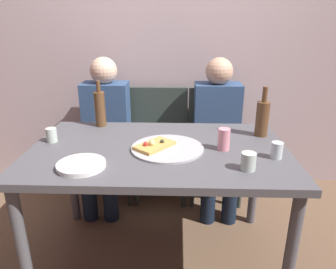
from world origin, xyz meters
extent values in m
plane|color=brown|center=(0.00, 0.00, 0.00)|extent=(8.00, 8.00, 0.00)
cube|color=#B29EA3|center=(0.00, 1.11, 1.30)|extent=(6.00, 0.10, 2.60)
cube|color=#4C4C51|center=(0.00, 0.00, 0.74)|extent=(1.45, 0.89, 0.04)
cylinder|color=#4C4C51|center=(-0.66, -0.38, 0.36)|extent=(0.06, 0.06, 0.72)
cylinder|color=#4C4C51|center=(0.66, -0.38, 0.36)|extent=(0.06, 0.06, 0.72)
cylinder|color=#4C4C51|center=(-0.66, 0.38, 0.36)|extent=(0.06, 0.06, 0.72)
cylinder|color=#4C4C51|center=(0.66, 0.38, 0.36)|extent=(0.06, 0.06, 0.72)
cylinder|color=#ADADB2|center=(0.05, -0.02, 0.76)|extent=(0.40, 0.40, 0.01)
cube|color=tan|center=(-0.02, -0.02, 0.78)|extent=(0.24, 0.25, 0.02)
sphere|color=#EAD184|center=(-0.03, -0.04, 0.80)|extent=(0.04, 0.04, 0.04)
sphere|color=#2D381E|center=(0.02, 0.00, 0.80)|extent=(0.02, 0.02, 0.02)
sphere|color=#B22D23|center=(-0.07, -0.05, 0.80)|extent=(0.03, 0.03, 0.03)
cylinder|color=brown|center=(-0.41, 0.37, 0.87)|extent=(0.07, 0.07, 0.23)
cylinder|color=brown|center=(-0.41, 0.37, 1.03)|extent=(0.03, 0.03, 0.07)
cylinder|color=brown|center=(0.62, 0.22, 0.87)|extent=(0.08, 0.08, 0.21)
cylinder|color=brown|center=(0.62, 0.22, 1.02)|extent=(0.03, 0.03, 0.09)
cylinder|color=silver|center=(0.62, -0.12, 0.80)|extent=(0.06, 0.06, 0.09)
cylinder|color=#B7C6BC|center=(-0.63, 0.07, 0.80)|extent=(0.06, 0.06, 0.08)
cylinder|color=#B7C6BC|center=(0.45, -0.26, 0.80)|extent=(0.07, 0.07, 0.09)
cylinder|color=pink|center=(0.36, -0.02, 0.82)|extent=(0.07, 0.07, 0.12)
cylinder|color=white|center=(-0.36, -0.26, 0.77)|extent=(0.24, 0.24, 0.02)
cube|color=#2D3833|center=(-0.47, 0.76, 0.45)|extent=(0.44, 0.44, 0.05)
cube|color=#2D3833|center=(-0.47, 0.96, 0.68)|extent=(0.44, 0.04, 0.45)
cylinder|color=#2D3833|center=(-0.28, 0.57, 0.21)|extent=(0.04, 0.04, 0.42)
cylinder|color=#2D3833|center=(-0.66, 0.57, 0.21)|extent=(0.04, 0.04, 0.42)
cylinder|color=#2D3833|center=(-0.28, 0.95, 0.21)|extent=(0.04, 0.04, 0.42)
cylinder|color=#2D3833|center=(-0.66, 0.95, 0.21)|extent=(0.04, 0.04, 0.42)
cube|color=#2D3833|center=(-0.03, 0.76, 0.45)|extent=(0.44, 0.44, 0.05)
cube|color=#2D3833|center=(-0.03, 0.96, 0.68)|extent=(0.44, 0.04, 0.45)
cylinder|color=#2D3833|center=(0.16, 0.57, 0.21)|extent=(0.04, 0.04, 0.42)
cylinder|color=#2D3833|center=(-0.22, 0.57, 0.21)|extent=(0.04, 0.04, 0.42)
cylinder|color=#2D3833|center=(0.16, 0.95, 0.21)|extent=(0.04, 0.04, 0.42)
cylinder|color=#2D3833|center=(-0.22, 0.95, 0.21)|extent=(0.04, 0.04, 0.42)
cube|color=#2D3833|center=(0.42, 0.76, 0.45)|extent=(0.44, 0.44, 0.05)
cube|color=#2D3833|center=(0.42, 0.96, 0.68)|extent=(0.44, 0.04, 0.45)
cylinder|color=#2D3833|center=(0.61, 0.57, 0.21)|extent=(0.04, 0.04, 0.42)
cylinder|color=#2D3833|center=(0.23, 0.57, 0.21)|extent=(0.04, 0.04, 0.42)
cylinder|color=#2D3833|center=(0.61, 0.95, 0.21)|extent=(0.04, 0.04, 0.42)
cylinder|color=#2D3833|center=(0.23, 0.95, 0.21)|extent=(0.04, 0.04, 0.42)
cube|color=navy|center=(-0.47, 0.78, 0.71)|extent=(0.36, 0.22, 0.52)
sphere|color=beige|center=(-0.47, 0.78, 1.06)|extent=(0.21, 0.21, 0.21)
cylinder|color=black|center=(-0.39, 0.58, 0.45)|extent=(0.12, 0.40, 0.12)
cylinder|color=black|center=(-0.55, 0.58, 0.45)|extent=(0.12, 0.40, 0.12)
cylinder|color=black|center=(-0.39, 0.38, 0.23)|extent=(0.11, 0.11, 0.45)
cylinder|color=black|center=(-0.55, 0.38, 0.23)|extent=(0.11, 0.11, 0.45)
cube|color=navy|center=(0.42, 0.78, 0.71)|extent=(0.36, 0.22, 0.52)
sphere|color=tan|center=(0.42, 0.78, 1.06)|extent=(0.21, 0.21, 0.21)
cylinder|color=black|center=(0.50, 0.58, 0.45)|extent=(0.12, 0.40, 0.12)
cylinder|color=black|center=(0.34, 0.58, 0.45)|extent=(0.12, 0.40, 0.12)
cylinder|color=black|center=(0.50, 0.38, 0.23)|extent=(0.11, 0.11, 0.45)
cylinder|color=black|center=(0.34, 0.38, 0.23)|extent=(0.11, 0.11, 0.45)
camera|label=1|loc=(0.11, -1.62, 1.44)|focal=33.38mm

